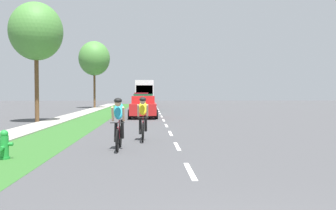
{
  "coord_description": "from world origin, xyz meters",
  "views": [
    {
      "loc": [
        -0.89,
        -2.54,
        1.72
      ],
      "look_at": [
        0.27,
        20.0,
        0.98
      ],
      "focal_mm": 38.63,
      "sensor_mm": 36.0,
      "label": 1
    }
  ],
  "objects": [
    {
      "name": "bus_white",
      "position": [
        -1.57,
        51.8,
        1.98
      ],
      "size": [
        2.78,
        11.6,
        3.48
      ],
      "color": "silver",
      "rests_on": "ground_plane"
    },
    {
      "name": "fire_hydrant_green",
      "position": [
        -4.67,
        7.01,
        0.37
      ],
      "size": [
        0.44,
        0.38,
        0.76
      ],
      "color": "#1E8C33",
      "rests_on": "ground_plane"
    },
    {
      "name": "lane_markings_center",
      "position": [
        0.0,
        24.0,
        0.0
      ],
      "size": [
        0.12,
        54.07,
        0.01
      ],
      "color": "white",
      "rests_on": "ground_plane"
    },
    {
      "name": "street_tree_near",
      "position": [
        -7.46,
        18.89,
        5.28
      ],
      "size": [
        3.06,
        3.06,
        6.99
      ],
      "color": "brown",
      "rests_on": "ground_plane"
    },
    {
      "name": "pickup_dark_green",
      "position": [
        -1.48,
        32.84,
        0.83
      ],
      "size": [
        2.22,
        5.1,
        1.64
      ],
      "color": "#194C2D",
      "rests_on": "ground_plane"
    },
    {
      "name": "grass_verge",
      "position": [
        -4.67,
        20.0,
        0.0
      ],
      "size": [
        2.36,
        70.0,
        0.01
      ],
      "primitive_type": "cube",
      "color": "#2D6026",
      "rests_on": "ground_plane"
    },
    {
      "name": "sedan_red",
      "position": [
        -1.32,
        22.7,
        0.77
      ],
      "size": [
        1.98,
        4.3,
        1.52
      ],
      "color": "red",
      "rests_on": "ground_plane"
    },
    {
      "name": "cyclist_trailing",
      "position": [
        -1.13,
        10.5,
        0.81
      ],
      "size": [
        0.42,
        1.72,
        1.58
      ],
      "color": "black",
      "rests_on": "ground_plane"
    },
    {
      "name": "cyclist_lead",
      "position": [
        -1.82,
        8.44,
        0.81
      ],
      "size": [
        0.42,
        1.72,
        1.58
      ],
      "color": "black",
      "rests_on": "ground_plane"
    },
    {
      "name": "street_tree_far",
      "position": [
        -7.22,
        39.43,
        5.7
      ],
      "size": [
        3.56,
        3.56,
        7.67
      ],
      "color": "brown",
      "rests_on": "ground_plane"
    },
    {
      "name": "suv_maroon",
      "position": [
        -1.9,
        42.7,
        0.95
      ],
      "size": [
        2.15,
        4.7,
        1.79
      ],
      "color": "maroon",
      "rests_on": "ground_plane"
    },
    {
      "name": "ground_plane",
      "position": [
        0.0,
        20.0,
        0.0
      ],
      "size": [
        120.0,
        120.0,
        0.0
      ],
      "primitive_type": "plane",
      "color": "#424244"
    },
    {
      "name": "sidewalk_concrete",
      "position": [
        -6.63,
        20.0,
        0.0
      ],
      "size": [
        1.56,
        70.0,
        0.1
      ],
      "primitive_type": "cube",
      "color": "#9E998E",
      "rests_on": "ground_plane"
    }
  ]
}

